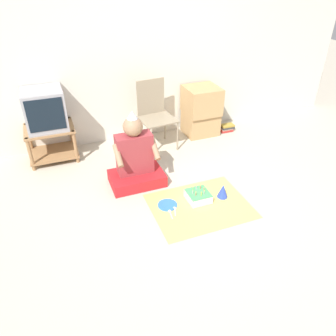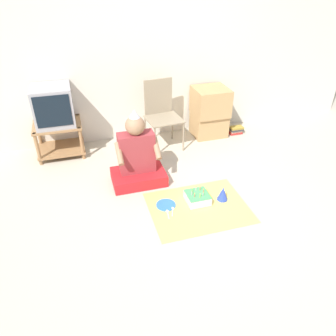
{
  "view_description": "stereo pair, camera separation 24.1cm",
  "coord_description": "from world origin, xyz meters",
  "px_view_note": "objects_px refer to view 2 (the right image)",
  "views": [
    {
      "loc": [
        -1.37,
        -2.2,
        2.27
      ],
      "look_at": [
        -0.29,
        0.6,
        0.35
      ],
      "focal_mm": 35.0,
      "sensor_mm": 36.0,
      "label": 1
    },
    {
      "loc": [
        -1.14,
        -2.28,
        2.27
      ],
      "look_at": [
        -0.29,
        0.6,
        0.35
      ],
      "focal_mm": 35.0,
      "sensor_mm": 36.0,
      "label": 2
    }
  ],
  "objects_px": {
    "book_pile": "(236,130)",
    "person_seated": "(137,159)",
    "tv": "(53,106)",
    "cardboard_box_stack": "(210,111)",
    "birthday_cake": "(197,198)",
    "party_hat_blue": "(223,193)",
    "folding_chair": "(161,110)",
    "paper_plate": "(166,205)"
  },
  "relations": [
    {
      "from": "person_seated",
      "to": "tv",
      "type": "bearing_deg",
      "value": 132.54
    },
    {
      "from": "paper_plate",
      "to": "tv",
      "type": "bearing_deg",
      "value": 125.04
    },
    {
      "from": "tv",
      "to": "folding_chair",
      "type": "xyz_separation_m",
      "value": [
        1.39,
        -0.12,
        -0.18
      ]
    },
    {
      "from": "birthday_cake",
      "to": "book_pile",
      "type": "bearing_deg",
      "value": 50.5
    },
    {
      "from": "cardboard_box_stack",
      "to": "paper_plate",
      "type": "xyz_separation_m",
      "value": [
        -1.11,
        -1.48,
        -0.36
      ]
    },
    {
      "from": "paper_plate",
      "to": "birthday_cake",
      "type": "bearing_deg",
      "value": -5.0
    },
    {
      "from": "birthday_cake",
      "to": "party_hat_blue",
      "type": "relative_size",
      "value": 1.54
    },
    {
      "from": "tv",
      "to": "book_pile",
      "type": "xyz_separation_m",
      "value": [
        2.58,
        -0.11,
        -0.65
      ]
    },
    {
      "from": "paper_plate",
      "to": "folding_chair",
      "type": "bearing_deg",
      "value": 76.29
    },
    {
      "from": "party_hat_blue",
      "to": "cardboard_box_stack",
      "type": "bearing_deg",
      "value": 73.13
    },
    {
      "from": "book_pile",
      "to": "paper_plate",
      "type": "relative_size",
      "value": 1.01
    },
    {
      "from": "folding_chair",
      "to": "person_seated",
      "type": "relative_size",
      "value": 1.02
    },
    {
      "from": "cardboard_box_stack",
      "to": "book_pile",
      "type": "bearing_deg",
      "value": -12.23
    },
    {
      "from": "book_pile",
      "to": "cardboard_box_stack",
      "type": "bearing_deg",
      "value": 167.77
    },
    {
      "from": "folding_chair",
      "to": "cardboard_box_stack",
      "type": "relative_size",
      "value": 1.28
    },
    {
      "from": "book_pile",
      "to": "paper_plate",
      "type": "distance_m",
      "value": 2.07
    },
    {
      "from": "folding_chair",
      "to": "paper_plate",
      "type": "bearing_deg",
      "value": -103.71
    },
    {
      "from": "book_pile",
      "to": "person_seated",
      "type": "xyz_separation_m",
      "value": [
        -1.71,
        -0.84,
        0.25
      ]
    },
    {
      "from": "book_pile",
      "to": "person_seated",
      "type": "relative_size",
      "value": 0.23
    },
    {
      "from": "person_seated",
      "to": "paper_plate",
      "type": "xyz_separation_m",
      "value": [
        0.18,
        -0.56,
        -0.29
      ]
    },
    {
      "from": "tv",
      "to": "party_hat_blue",
      "type": "relative_size",
      "value": 3.1
    },
    {
      "from": "party_hat_blue",
      "to": "paper_plate",
      "type": "relative_size",
      "value": 0.75
    },
    {
      "from": "birthday_cake",
      "to": "paper_plate",
      "type": "height_order",
      "value": "birthday_cake"
    },
    {
      "from": "birthday_cake",
      "to": "folding_chair",
      "type": "bearing_deg",
      "value": 90.64
    },
    {
      "from": "book_pile",
      "to": "folding_chair",
      "type": "bearing_deg",
      "value": -179.3
    },
    {
      "from": "folding_chair",
      "to": "paper_plate",
      "type": "height_order",
      "value": "folding_chair"
    },
    {
      "from": "person_seated",
      "to": "birthday_cake",
      "type": "distance_m",
      "value": 0.83
    },
    {
      "from": "cardboard_box_stack",
      "to": "person_seated",
      "type": "bearing_deg",
      "value": -144.31
    },
    {
      "from": "tv",
      "to": "person_seated",
      "type": "xyz_separation_m",
      "value": [
        0.87,
        -0.95,
        -0.4
      ]
    },
    {
      "from": "person_seated",
      "to": "party_hat_blue",
      "type": "height_order",
      "value": "person_seated"
    },
    {
      "from": "birthday_cake",
      "to": "cardboard_box_stack",
      "type": "bearing_deg",
      "value": 63.5
    },
    {
      "from": "cardboard_box_stack",
      "to": "party_hat_blue",
      "type": "bearing_deg",
      "value": -106.87
    },
    {
      "from": "tv",
      "to": "book_pile",
      "type": "distance_m",
      "value": 2.66
    },
    {
      "from": "tv",
      "to": "folding_chair",
      "type": "bearing_deg",
      "value": -5.1
    },
    {
      "from": "cardboard_box_stack",
      "to": "paper_plate",
      "type": "height_order",
      "value": "cardboard_box_stack"
    },
    {
      "from": "book_pile",
      "to": "birthday_cake",
      "type": "bearing_deg",
      "value": -129.5
    },
    {
      "from": "tv",
      "to": "cardboard_box_stack",
      "type": "xyz_separation_m",
      "value": [
        2.16,
        -0.02,
        -0.33
      ]
    },
    {
      "from": "cardboard_box_stack",
      "to": "party_hat_blue",
      "type": "xyz_separation_m",
      "value": [
        -0.47,
        -1.56,
        -0.29
      ]
    },
    {
      "from": "paper_plate",
      "to": "cardboard_box_stack",
      "type": "bearing_deg",
      "value": 53.27
    },
    {
      "from": "birthday_cake",
      "to": "paper_plate",
      "type": "relative_size",
      "value": 1.16
    },
    {
      "from": "cardboard_box_stack",
      "to": "person_seated",
      "type": "height_order",
      "value": "person_seated"
    },
    {
      "from": "tv",
      "to": "party_hat_blue",
      "type": "distance_m",
      "value": 2.39
    }
  ]
}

